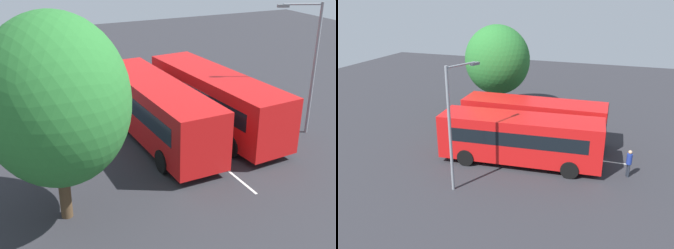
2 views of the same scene
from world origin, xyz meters
TOP-DOWN VIEW (x-y plane):
  - ground_plane at (0.00, 0.00)m, footprint 66.19×66.19m
  - bus_far_left at (0.07, -1.90)m, footprint 10.22×3.30m
  - bus_center_left at (-0.02, 1.59)m, footprint 10.13×2.89m
  - pedestrian at (6.54, -1.52)m, footprint 0.44×0.44m
  - street_lamp at (-2.41, -5.94)m, footprint 1.00×2.16m
  - depot_tree at (-4.89, 7.33)m, footprint 5.72×5.14m
  - lane_stripe_outer_left at (0.00, 0.00)m, footprint 13.18×0.33m

SIDE VIEW (x-z plane):
  - ground_plane at x=0.00m, z-range 0.00..0.00m
  - lane_stripe_outer_left at x=0.00m, z-range 0.00..0.01m
  - pedestrian at x=6.54m, z-range 0.15..1.84m
  - bus_far_left at x=0.07m, z-range 0.17..3.27m
  - bus_center_left at x=-0.02m, z-range 0.17..3.27m
  - street_lamp at x=-2.41m, z-range 0.55..7.41m
  - depot_tree at x=-4.89m, z-range 0.83..8.51m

